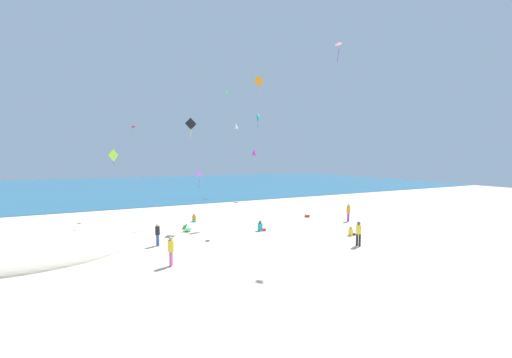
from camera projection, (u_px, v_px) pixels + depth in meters
name	position (u px, v px, depth m)	size (l,w,h in m)	color
ground_plane	(236.00, 223.00, 25.31)	(120.00, 120.00, 0.00)	beige
ocean_water	(166.00, 185.00, 63.20)	(120.00, 60.00, 0.05)	#236084
dune_mound	(32.00, 254.00, 17.17)	(10.91, 7.64, 1.82)	beige
beach_chair_mid_beach	(186.00, 228.00, 22.48)	(0.82, 0.82, 0.54)	#2D9956
beach_chair_near_camera	(95.00, 240.00, 19.14)	(0.83, 0.81, 0.55)	#D13D3D
cooler_box	(307.00, 215.00, 28.13)	(0.55, 0.62, 0.28)	red
person_0	(158.00, 233.00, 18.73)	(0.36, 0.36, 1.46)	blue
person_1	(171.00, 249.00, 15.15)	(0.42, 0.42, 1.60)	#D8599E
person_2	(261.00, 227.00, 22.64)	(0.72, 0.52, 0.82)	#19ADB2
person_3	(359.00, 232.00, 18.67)	(0.42, 0.42, 1.62)	black
person_4	(194.00, 219.00, 26.02)	(0.42, 0.63, 0.73)	orange
person_5	(348.00, 211.00, 26.01)	(0.44, 0.44, 1.62)	purple
person_6	(351.00, 232.00, 21.27)	(0.55, 0.34, 0.69)	yellow
kite_orange	(259.00, 81.00, 26.59)	(1.06, 0.26, 1.86)	orange
kite_green	(227.00, 92.00, 31.02)	(0.49, 0.35, 0.99)	green
kite_white	(236.00, 126.00, 43.71)	(0.86, 0.84, 1.64)	white
kite_purple	(199.00, 173.00, 22.65)	(0.69, 0.83, 1.48)	purple
kite_lime	(113.00, 155.00, 24.57)	(0.77, 0.78, 1.39)	#99DB33
kite_teal	(258.00, 118.00, 23.17)	(0.10, 0.64, 1.18)	#1EADAD
kite_magenta	(255.00, 152.00, 39.65)	(0.94, 1.01, 1.52)	#DB3DA8
kite_pink	(338.00, 44.00, 17.94)	(0.38, 0.48, 1.27)	pink
kite_red	(133.00, 126.00, 28.46)	(0.63, 0.67, 1.05)	red
kite_black	(191.00, 124.00, 25.46)	(1.06, 0.20, 1.78)	black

